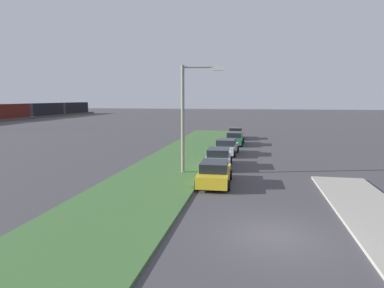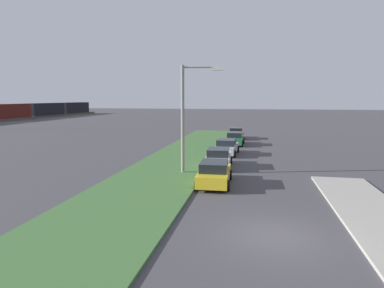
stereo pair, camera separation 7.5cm
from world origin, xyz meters
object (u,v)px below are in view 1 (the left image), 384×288
object	(u,v)px
parked_car_yellow	(215,173)
parked_car_green	(235,139)
streetlight	(188,111)
parked_car_white	(218,158)
parked_car_orange	(235,133)
parked_car_silver	(227,147)

from	to	relation	value
parked_car_yellow	parked_car_green	world-z (taller)	same
parked_car_yellow	streetlight	size ratio (longest dim) A/B	0.58
parked_car_white	parked_car_green	size ratio (longest dim) A/B	1.01
parked_car_yellow	parked_car_green	xyz separation A→B (m)	(17.80, -0.18, 0.00)
parked_car_green	parked_car_orange	distance (m)	5.83
parked_car_yellow	parked_car_white	distance (m)	5.29
parked_car_white	parked_car_silver	bearing A→B (deg)	-3.56
parked_car_white	parked_car_orange	size ratio (longest dim) A/B	1.00
parked_car_yellow	parked_car_silver	xyz separation A→B (m)	(11.09, 0.19, 0.00)
parked_car_yellow	parked_car_green	distance (m)	17.80
parked_car_yellow	parked_car_silver	size ratio (longest dim) A/B	0.99
parked_car_white	parked_car_orange	xyz separation A→B (m)	(18.35, -0.27, 0.00)
parked_car_orange	parked_car_white	bearing A→B (deg)	176.45
parked_car_silver	parked_car_orange	size ratio (longest dim) A/B	1.00
parked_car_silver	parked_car_green	world-z (taller)	same
parked_car_yellow	parked_car_white	xyz separation A→B (m)	(5.28, 0.32, 0.00)
parked_car_silver	streetlight	distance (m)	9.52
streetlight	parked_car_green	bearing A→B (deg)	-8.76
parked_car_white	parked_car_green	bearing A→B (deg)	-4.51
parked_car_white	parked_car_silver	size ratio (longest dim) A/B	0.99
parked_car_silver	streetlight	xyz separation A→B (m)	(-8.55, 1.99, 3.67)
parked_car_silver	streetlight	size ratio (longest dim) A/B	0.59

